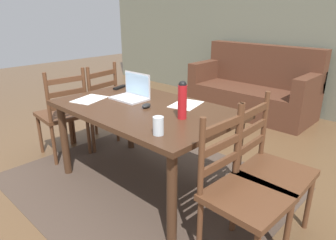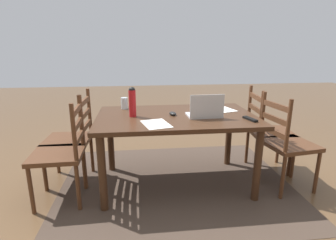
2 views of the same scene
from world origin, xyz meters
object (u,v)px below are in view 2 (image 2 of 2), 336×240
drinking_glass (124,103)px  tv_remote (250,119)px  chair_right_near (72,139)px  laptop (205,111)px  water_bottle (132,101)px  computer_mouse (173,114)px  chair_left_near (267,131)px  chair_right_far (62,153)px  dining_table (176,124)px  chair_left_far (286,144)px

drinking_glass → tv_remote: bearing=153.0°
chair_right_near → drinking_glass: chair_right_near is taller
laptop → water_bottle: bearing=-8.2°
drinking_glass → computer_mouse: (-0.48, 0.33, -0.04)m
chair_right_near → chair_left_near: (-2.11, -0.01, 0.00)m
chair_left_near → computer_mouse: (1.09, 0.19, 0.29)m
chair_left_near → drinking_glass: size_ratio=7.87×
drinking_glass → computer_mouse: 0.58m
chair_right_far → computer_mouse: (-1.02, -0.19, 0.29)m
dining_table → computer_mouse: (0.03, -0.01, 0.11)m
chair_right_far → water_bottle: (-0.63, -0.19, 0.42)m
chair_left_far → chair_left_near: 0.39m
dining_table → computer_mouse: 0.11m
chair_right_near → chair_right_far: bearing=90.0°
chair_right_near → chair_right_far: size_ratio=1.00×
chair_left_near → chair_right_far: (2.11, 0.38, 0.00)m
chair_right_far → chair_left_near: bearing=-169.7°
drinking_glass → computer_mouse: drinking_glass is taller
chair_right_far → drinking_glass: bearing=-135.9°
dining_table → drinking_glass: size_ratio=12.68×
chair_right_near → tv_remote: (-1.70, 0.44, 0.28)m
chair_right_near → water_bottle: size_ratio=3.34×
drinking_glass → computer_mouse: size_ratio=1.21×
water_bottle → drinking_glass: 0.36m
chair_left_far → drinking_glass: (1.56, -0.53, 0.33)m
chair_left_near → laptop: size_ratio=2.90×
chair_right_far → tv_remote: 1.72m
chair_right_far → chair_left_far: bearing=179.8°
laptop → computer_mouse: 0.32m
chair_left_far → laptop: size_ratio=2.90×
chair_right_near → tv_remote: 1.78m
dining_table → chair_left_near: 1.09m
chair_left_far → dining_table: bearing=-10.5°
chair_left_near → drinking_glass: 1.61m
laptop → drinking_glass: size_ratio=2.71×
dining_table → chair_right_near: chair_right_near is taller
computer_mouse → chair_left_near: bearing=173.1°
water_bottle → computer_mouse: 0.41m
chair_right_near → laptop: size_ratio=2.90×
computer_mouse → chair_right_near: bearing=-26.9°
chair_left_far → chair_right_near: bearing=-10.3°
drinking_glass → chair_right_far: bearing=44.1°
chair_left_near → tv_remote: chair_left_near is taller
dining_table → water_bottle: 0.48m
water_bottle → tv_remote: water_bottle is taller
computer_mouse → tv_remote: (-0.68, 0.25, -0.01)m
dining_table → chair_left_far: bearing=169.5°
tv_remote → chair_left_near: bearing=-147.9°
dining_table → chair_left_far: chair_left_far is taller
water_bottle → tv_remote: bearing=167.0°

